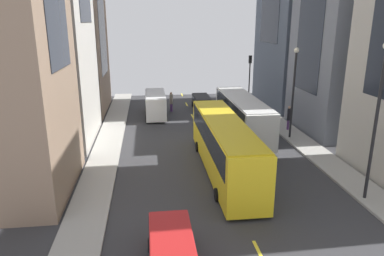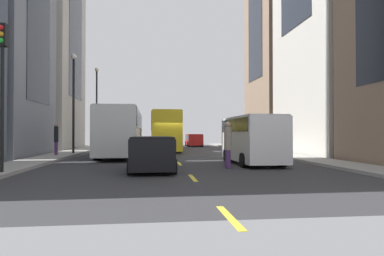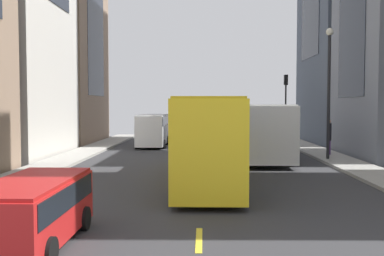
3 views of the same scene
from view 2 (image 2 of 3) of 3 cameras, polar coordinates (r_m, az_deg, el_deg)
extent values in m
plane|color=#333335|center=(27.76, -3.68, -4.33)|extent=(42.43, 42.43, 0.00)
cube|color=#9E9B93|center=(28.47, -20.22, -4.04)|extent=(2.24, 44.00, 0.15)
cube|color=#9E9B93|center=(29.35, 12.35, -3.98)|extent=(2.24, 44.00, 0.15)
cube|color=yellow|center=(7.05, 6.31, -14.58)|extent=(0.16, 2.00, 0.01)
cube|color=yellow|center=(12.87, 0.12, -8.33)|extent=(0.16, 2.00, 0.01)
cube|color=yellow|center=(18.80, -2.13, -5.97)|extent=(0.16, 2.00, 0.01)
cube|color=yellow|center=(24.77, -3.29, -4.74)|extent=(0.16, 2.00, 0.01)
cube|color=yellow|center=(30.75, -4.00, -3.98)|extent=(0.16, 2.00, 0.01)
cube|color=yellow|center=(36.74, -4.48, -3.47)|extent=(0.16, 2.00, 0.01)
cube|color=yellow|center=(42.73, -4.82, -3.11)|extent=(0.16, 2.00, 0.01)
cube|color=yellow|center=(48.72, -5.08, -2.83)|extent=(0.16, 2.00, 0.01)
cube|color=#B7B2A8|center=(39.95, -23.51, 14.02)|extent=(6.47, 10.85, 23.78)
cube|color=#1E232D|center=(39.95, -23.51, 14.02)|extent=(6.54, 5.97, 13.08)
cube|color=silver|center=(25.50, -11.62, -0.63)|extent=(2.55, 11.75, 3.00)
cube|color=black|center=(25.52, -11.61, 1.28)|extent=(2.60, 10.81, 1.20)
cube|color=beige|center=(25.55, -11.61, 2.82)|extent=(2.45, 11.28, 0.08)
cylinder|color=black|center=(29.26, -13.33, -3.15)|extent=(0.46, 1.00, 1.00)
cylinder|color=black|center=(29.10, -8.73, -3.18)|extent=(0.46, 1.00, 1.00)
cylinder|color=black|center=(22.05, -15.45, -3.90)|extent=(0.46, 1.00, 1.00)
cylinder|color=black|center=(21.82, -9.34, -3.95)|extent=(0.46, 1.00, 1.00)
cube|color=yellow|center=(33.48, -4.69, -0.55)|extent=(2.45, 13.24, 3.30)
cube|color=black|center=(33.50, -4.69, 0.91)|extent=(2.50, 12.18, 1.48)
cube|color=gold|center=(33.54, -4.69, 2.33)|extent=(2.35, 12.71, 0.08)
cylinder|color=black|center=(37.59, -6.66, -2.84)|extent=(0.44, 0.76, 0.76)
cylinder|color=black|center=(37.66, -3.22, -2.84)|extent=(0.44, 0.76, 0.76)
cylinder|color=black|center=(29.38, -6.59, -3.39)|extent=(0.44, 0.76, 0.76)
cylinder|color=black|center=(29.48, -2.20, -3.39)|extent=(0.44, 0.76, 0.76)
cube|color=white|center=(18.96, 9.94, -1.85)|extent=(2.05, 6.15, 2.30)
cube|color=black|center=(18.97, 9.93, 0.43)|extent=(2.09, 5.66, 0.69)
cube|color=silver|center=(18.98, 9.93, 1.74)|extent=(1.97, 5.91, 0.08)
cylinder|color=black|center=(20.61, 5.89, -4.53)|extent=(0.37, 0.72, 0.72)
cylinder|color=black|center=(21.10, 10.90, -4.43)|extent=(0.37, 0.72, 0.72)
cylinder|color=black|center=(16.92, 8.76, -5.32)|extent=(0.37, 0.72, 0.72)
cylinder|color=black|center=(17.52, 14.73, -5.15)|extent=(0.37, 0.72, 0.72)
cube|color=red|center=(43.56, 0.33, -1.99)|extent=(1.79, 4.31, 1.31)
cube|color=black|center=(43.55, 0.33, -1.56)|extent=(1.82, 3.97, 0.55)
cube|color=#A91A1A|center=(43.55, 0.33, -1.08)|extent=(1.71, 4.14, 0.08)
cylinder|color=black|center=(44.80, -0.93, -2.62)|extent=(0.32, 0.62, 0.62)
cylinder|color=black|center=(45.00, 1.15, -2.61)|extent=(0.32, 0.62, 0.62)
cylinder|color=black|center=(42.15, -0.55, -2.73)|extent=(0.32, 0.62, 0.62)
cylinder|color=black|center=(42.36, 1.66, -2.72)|extent=(0.32, 0.62, 0.62)
cube|color=black|center=(15.31, -6.68, -4.12)|extent=(1.82, 4.35, 1.27)
cube|color=black|center=(15.30, -6.67, -2.92)|extent=(1.85, 4.00, 0.54)
cube|color=black|center=(15.29, -6.67, -1.58)|extent=(1.74, 4.17, 0.08)
cylinder|color=black|center=(16.71, -9.58, -5.55)|extent=(0.33, 0.62, 0.62)
cylinder|color=black|center=(16.72, -3.82, -5.56)|extent=(0.33, 0.62, 0.62)
cylinder|color=black|center=(14.03, -10.09, -6.45)|extent=(0.33, 0.62, 0.62)
cylinder|color=black|center=(14.04, -3.23, -6.46)|extent=(0.33, 0.62, 0.62)
cylinder|color=#593372|center=(25.86, -21.74, -3.19)|extent=(0.22, 0.22, 0.90)
cylinder|color=black|center=(25.84, -21.73, -0.97)|extent=(0.29, 0.29, 1.11)
sphere|color=tan|center=(25.85, -21.72, 0.52)|extent=(0.23, 0.23, 0.23)
cylinder|color=#593372|center=(16.49, 6.00, -5.18)|extent=(0.27, 0.27, 0.87)
cylinder|color=gray|center=(16.45, 6.00, -1.75)|extent=(0.36, 0.36, 1.11)
sphere|color=tan|center=(16.45, 5.99, 0.62)|extent=(0.26, 0.26, 0.26)
cylinder|color=black|center=(15.41, -29.12, 2.78)|extent=(0.14, 0.14, 4.95)
cube|color=black|center=(15.86, -29.04, 13.39)|extent=(0.32, 0.32, 0.90)
sphere|color=red|center=(15.76, -29.28, 14.42)|extent=(0.20, 0.20, 0.20)
sphere|color=orange|center=(15.70, -29.29, 13.54)|extent=(0.20, 0.20, 0.20)
sphere|color=green|center=(15.64, -29.29, 12.64)|extent=(0.20, 0.20, 0.20)
cylinder|color=black|center=(27.92, -19.17, 3.51)|extent=(0.18, 0.18, 7.27)
sphere|color=silver|center=(28.46, -19.13, 11.19)|extent=(0.44, 0.44, 0.44)
cylinder|color=black|center=(39.06, -15.63, 3.05)|extent=(0.18, 0.18, 8.35)
sphere|color=silver|center=(39.59, -15.61, 9.36)|extent=(0.44, 0.44, 0.44)
camera|label=1|loc=(56.76, -0.56, 7.45)|focal=33.65mm
camera|label=3|loc=(53.35, -5.34, 0.88)|focal=41.19mm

